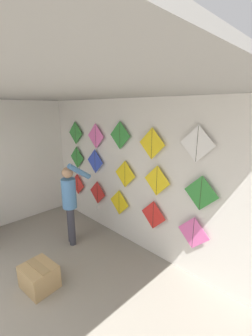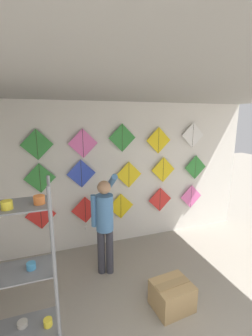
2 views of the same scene
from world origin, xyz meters
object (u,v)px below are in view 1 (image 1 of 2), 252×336
at_px(cardboard_box, 39,277).
at_px(kite_1, 97,194).
at_px(kite_10, 75,133).
at_px(kite_7, 125,174).
at_px(kite_4, 193,233).
at_px(kite_5, 77,157).
at_px(kite_9, 201,193).
at_px(kite_3, 153,215).
at_px(kite_11, 96,136).
at_px(kite_14, 197,144).
at_px(kite_6, 95,161).
at_px(kite_8, 157,181).
at_px(shopkeeper, 70,199).
at_px(kite_2, 119,202).
at_px(kite_0, 78,184).
at_px(kite_12, 120,135).
at_px(kite_13, 152,144).

xyz_separation_m(cardboard_box, kite_1, (-0.85, 1.80, 0.59)).
distance_m(cardboard_box, kite_10, 3.06).
bearing_deg(kite_7, kite_4, 0.00).
distance_m(kite_5, kite_9, 3.17).
bearing_deg(kite_3, kite_7, 180.00).
distance_m(kite_11, kite_14, 2.29).
relative_size(kite_4, kite_6, 1.00).
height_order(kite_8, kite_10, kite_10).
bearing_deg(kite_5, shopkeeper, -40.68).
xyz_separation_m(cardboard_box, kite_2, (-0.15, 1.80, 0.60)).
relative_size(kite_0, kite_4, 1.00).
bearing_deg(kite_5, kite_12, 0.00).
height_order(cardboard_box, kite_12, kite_12).
height_order(kite_3, kite_8, kite_8).
bearing_deg(kite_3, kite_4, 0.00).
bearing_deg(kite_14, kite_2, 180.00).
distance_m(kite_4, kite_10, 3.36).
height_order(kite_9, kite_12, kite_12).
height_order(kite_9, kite_10, kite_10).
xyz_separation_m(kite_9, kite_12, (-1.67, 0.00, 0.68)).
bearing_deg(kite_7, kite_12, 180.00).
height_order(shopkeeper, kite_8, kite_8).
height_order(kite_5, kite_9, kite_5).
bearing_deg(shopkeeper, kite_0, 159.49).
bearing_deg(kite_8, kite_11, 180.00).
xyz_separation_m(kite_1, kite_13, (1.50, 0.00, 1.30)).
bearing_deg(kite_14, kite_5, 180.00).
relative_size(kite_2, kite_13, 1.00).
xyz_separation_m(kite_7, kite_8, (0.75, 0.00, 0.04)).
xyz_separation_m(kite_3, kite_12, (-0.84, 0.00, 1.33)).
xyz_separation_m(kite_4, kite_13, (-0.85, 0.00, 1.28)).
height_order(kite_2, kite_12, kite_12).
distance_m(kite_4, kite_6, 2.50).
bearing_deg(kite_0, kite_9, 0.00).
bearing_deg(kite_7, kite_3, 0.00).
bearing_deg(kite_1, kite_5, 179.94).
height_order(kite_7, kite_8, kite_8).
height_order(kite_3, kite_9, kite_9).
bearing_deg(kite_0, kite_14, 0.00).
height_order(kite_2, kite_10, kite_10).
bearing_deg(kite_14, kite_0, 180.00).
distance_m(kite_6, kite_9, 2.46).
distance_m(kite_0, kite_4, 3.14).
relative_size(shopkeeper, kite_13, 3.18).
bearing_deg(kite_6, kite_9, 0.00).
relative_size(cardboard_box, kite_9, 1.02).
relative_size(kite_7, kite_8, 1.00).
distance_m(cardboard_box, kite_9, 2.70).
height_order(kite_7, kite_12, kite_12).
bearing_deg(kite_10, kite_14, 0.00).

